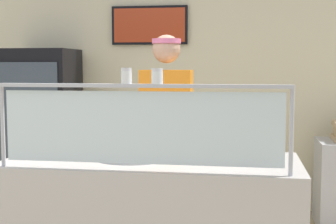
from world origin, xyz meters
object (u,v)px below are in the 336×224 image
(drink_fridge, at_px, (41,131))
(worker_figure, at_px, (167,136))
(pizza_server, at_px, (129,152))
(pizza_tray, at_px, (133,155))
(parmesan_shaker, at_px, (126,77))
(pepper_flake_shaker, at_px, (157,77))

(drink_fridge, bearing_deg, worker_figure, -38.57)
(pizza_server, bearing_deg, pizza_tray, 38.11)
(pizza_server, distance_m, worker_figure, 0.64)
(worker_figure, relative_size, drink_fridge, 1.03)
(parmesan_shaker, bearing_deg, drink_fridge, 123.50)
(worker_figure, bearing_deg, pepper_flake_shaker, -84.07)
(pizza_server, height_order, drink_fridge, drink_fridge)
(drink_fridge, bearing_deg, pizza_tray, -52.29)
(pepper_flake_shaker, xyz_separation_m, drink_fridge, (-1.64, 2.21, -0.62))
(drink_fridge, bearing_deg, pizza_server, -53.10)
(worker_figure, xyz_separation_m, drink_fridge, (-1.53, 1.22, -0.15))
(pizza_tray, xyz_separation_m, pizza_server, (-0.03, -0.02, 0.02))
(pizza_tray, xyz_separation_m, pepper_flake_shaker, (0.23, -0.39, 0.50))
(parmesan_shaker, relative_size, pepper_flake_shaker, 1.03)
(pizza_tray, height_order, drink_fridge, drink_fridge)
(worker_figure, height_order, drink_fridge, worker_figure)
(parmesan_shaker, distance_m, pepper_flake_shaker, 0.17)
(parmesan_shaker, distance_m, drink_fridge, 2.73)
(pizza_tray, height_order, parmesan_shaker, parmesan_shaker)
(pizza_tray, distance_m, worker_figure, 0.62)
(pizza_server, xyz_separation_m, worker_figure, (0.15, 0.62, 0.02))
(pizza_server, xyz_separation_m, parmesan_shaker, (0.08, -0.37, 0.48))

